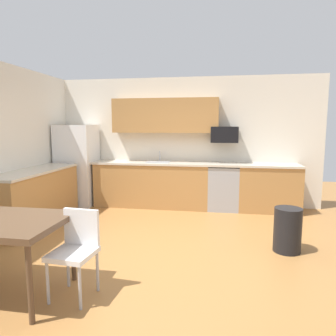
# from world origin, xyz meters

# --- Properties ---
(ground_plane) EXTENTS (12.00, 12.00, 0.00)m
(ground_plane) POSITION_xyz_m (0.00, 0.00, 0.00)
(ground_plane) COLOR #9E6B38
(wall_back) EXTENTS (5.80, 0.10, 2.70)m
(wall_back) POSITION_xyz_m (0.00, 2.65, 1.35)
(wall_back) COLOR silver
(wall_back) RESTS_ON ground
(cabinet_run_back) EXTENTS (2.37, 0.60, 0.90)m
(cabinet_run_back) POSITION_xyz_m (-0.56, 2.30, 0.45)
(cabinet_run_back) COLOR #AD7A42
(cabinet_run_back) RESTS_ON ground
(cabinet_run_back_right) EXTENTS (1.18, 0.60, 0.90)m
(cabinet_run_back_right) POSITION_xyz_m (1.81, 2.30, 0.45)
(cabinet_run_back_right) COLOR #AD7A42
(cabinet_run_back_right) RESTS_ON ground
(cabinet_run_left) EXTENTS (0.60, 2.00, 0.90)m
(cabinet_run_left) POSITION_xyz_m (-2.30, 0.80, 0.45)
(cabinet_run_left) COLOR #AD7A42
(cabinet_run_left) RESTS_ON ground
(countertop_back) EXTENTS (4.80, 0.64, 0.04)m
(countertop_back) POSITION_xyz_m (0.00, 2.30, 0.92)
(countertop_back) COLOR beige
(countertop_back) RESTS_ON cabinet_run_back
(countertop_left) EXTENTS (0.64, 2.00, 0.04)m
(countertop_left) POSITION_xyz_m (-2.30, 0.80, 0.92)
(countertop_left) COLOR beige
(countertop_left) RESTS_ON cabinet_run_left
(upper_cabinets_back) EXTENTS (2.20, 0.34, 0.70)m
(upper_cabinets_back) POSITION_xyz_m (-0.30, 2.43, 1.90)
(upper_cabinets_back) COLOR #AD7A42
(refrigerator) EXTENTS (0.76, 0.70, 1.71)m
(refrigerator) POSITION_xyz_m (-2.18, 2.22, 0.85)
(refrigerator) COLOR white
(refrigerator) RESTS_ON ground
(oven_range) EXTENTS (0.60, 0.60, 0.91)m
(oven_range) POSITION_xyz_m (0.92, 2.30, 0.46)
(oven_range) COLOR #999BA0
(oven_range) RESTS_ON ground
(microwave) EXTENTS (0.54, 0.36, 0.32)m
(microwave) POSITION_xyz_m (0.92, 2.40, 1.51)
(microwave) COLOR black
(sink_basin) EXTENTS (0.48, 0.40, 0.14)m
(sink_basin) POSITION_xyz_m (-0.42, 2.30, 0.88)
(sink_basin) COLOR #A5A8AD
(sink_basin) RESTS_ON countertop_back
(sink_faucet) EXTENTS (0.02, 0.02, 0.24)m
(sink_faucet) POSITION_xyz_m (-0.42, 2.48, 1.04)
(sink_faucet) COLOR #B2B5BA
(sink_faucet) RESTS_ON countertop_back
(chair_near_table) EXTENTS (0.43, 0.43, 0.85)m
(chair_near_table) POSITION_xyz_m (-0.55, -1.22, 0.50)
(chair_near_table) COLOR white
(chair_near_table) RESTS_ON ground
(trash_bin) EXTENTS (0.36, 0.36, 0.60)m
(trash_bin) POSITION_xyz_m (1.75, 0.25, 0.30)
(trash_bin) COLOR black
(trash_bin) RESTS_ON ground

